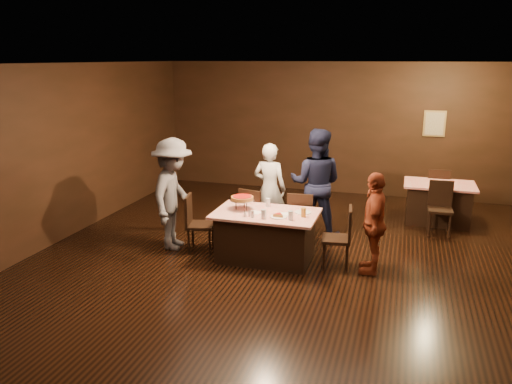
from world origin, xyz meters
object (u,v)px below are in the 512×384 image
diner_navy_hoodie (316,183)px  glass_back (268,203)px  diner_white_jacket (270,189)px  back_table (438,203)px  pizza_stand (242,198)px  glass_front_right (291,215)px  glass_amber (303,212)px  glass_front_left (264,214)px  chair_back_far (437,191)px  chair_end_right (336,238)px  chair_far_left (255,214)px  diner_red_shirt (374,223)px  chair_far_right (301,218)px  chair_back_near (440,209)px  chair_end_left (201,224)px  plate_empty (303,212)px  diner_grey_knit (173,194)px  main_table (266,236)px

diner_navy_hoodie → glass_back: diner_navy_hoodie is taller
diner_white_jacket → back_table: bearing=-147.2°
diner_navy_hoodie → pizza_stand: size_ratio=5.05×
glass_front_right → glass_amber: same height
glass_front_left → chair_back_far: bearing=54.1°
chair_end_right → chair_far_left: bearing=-123.5°
chair_back_far → glass_amber: (-2.07, -3.37, 0.37)m
diner_navy_hoodie → pizza_stand: 1.57m
diner_red_shirt → chair_far_right: bearing=-124.2°
diner_red_shirt → glass_front_left: 1.62m
chair_back_near → glass_amber: (-2.07, -2.07, 0.37)m
chair_far_left → diner_navy_hoodie: 1.19m
chair_end_left → glass_amber: bearing=-104.5°
plate_empty → glass_front_left: size_ratio=1.79×
pizza_stand → chair_far_left: bearing=90.0°
chair_back_far → diner_grey_knit: 5.39m
glass_front_right → chair_end_right: bearing=21.0°
chair_back_near → chair_far_right: bearing=-152.3°
chair_end_left → chair_far_right: bearing=-76.3°
chair_back_far → glass_amber: size_ratio=6.79×
main_table → diner_navy_hoodie: bearing=67.6°
chair_back_near → glass_front_right: chair_back_near is taller
chair_end_left → pizza_stand: 0.85m
chair_far_left → diner_navy_hoodie: bearing=-136.0°
chair_end_right → glass_back: size_ratio=6.79×
chair_end_right → pizza_stand: (-1.50, 0.05, 0.48)m
chair_far_right → diner_navy_hoodie: size_ratio=0.49×
main_table → diner_white_jacket: bearing=102.7°
chair_end_right → glass_front_left: chair_end_right is taller
chair_back_far → glass_front_left: size_ratio=6.79×
chair_end_right → diner_red_shirt: diner_red_shirt is taller
diner_navy_hoodie → glass_front_right: bearing=86.4°
diner_red_shirt → glass_front_right: 1.22m
diner_white_jacket → glass_front_left: 1.54m
pizza_stand → glass_amber: size_ratio=2.71×
chair_back_far → diner_white_jacket: size_ratio=0.58×
chair_far_left → diner_white_jacket: bearing=-92.1°
chair_far_right → diner_white_jacket: 0.89m
chair_far_left → chair_back_near: size_ratio=1.00×
diner_white_jacket → pizza_stand: bearing=89.4°
chair_end_right → glass_front_right: 0.79m
main_table → diner_grey_knit: size_ratio=0.87×
main_table → plate_empty: (0.55, 0.15, 0.39)m
pizza_stand → plate_empty: bearing=6.0°
chair_end_left → chair_end_right: (2.20, 0.00, 0.00)m
chair_far_right → glass_amber: (0.20, -0.80, 0.37)m
main_table → chair_far_right: size_ratio=1.68×
diner_red_shirt → glass_amber: 1.04m
chair_back_near → diner_red_shirt: 2.28m
chair_far_left → chair_end_left: bearing=60.3°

